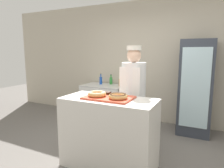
{
  "coord_description": "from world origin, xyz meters",
  "views": [
    {
      "loc": [
        1.18,
        -2.29,
        1.57
      ],
      "look_at": [
        0.0,
        0.1,
        1.14
      ],
      "focal_mm": 32.0,
      "sensor_mm": 36.0,
      "label": 1
    }
  ],
  "objects_px": {
    "brownie_back_left": "(107,93)",
    "bottle_green": "(111,80)",
    "chest_freezer": "(104,102)",
    "bottle_blue": "(101,80)",
    "baker_person": "(133,96)",
    "beverage_fridge": "(196,88)",
    "bottle_orange": "(121,82)",
    "donut_chocolate_glaze": "(118,96)",
    "serving_tray": "(109,98)",
    "donut_light_glaze": "(97,94)",
    "brownie_back_right": "(120,94)"
  },
  "relations": [
    {
      "from": "brownie_back_left",
      "to": "bottle_green",
      "type": "distance_m",
      "value": 1.98
    },
    {
      "from": "chest_freezer",
      "to": "bottle_blue",
      "type": "height_order",
      "value": "bottle_blue"
    },
    {
      "from": "baker_person",
      "to": "beverage_fridge",
      "type": "distance_m",
      "value": 1.41
    },
    {
      "from": "beverage_fridge",
      "to": "bottle_orange",
      "type": "height_order",
      "value": "beverage_fridge"
    },
    {
      "from": "brownie_back_left",
      "to": "beverage_fridge",
      "type": "relative_size",
      "value": 0.05
    },
    {
      "from": "beverage_fridge",
      "to": "bottle_blue",
      "type": "xyz_separation_m",
      "value": [
        -2.11,
        0.08,
        0.0
      ]
    },
    {
      "from": "donut_chocolate_glaze",
      "to": "bottle_green",
      "type": "xyz_separation_m",
      "value": [
        -1.09,
        1.98,
        -0.13
      ]
    },
    {
      "from": "serving_tray",
      "to": "bottle_orange",
      "type": "relative_size",
      "value": 2.6
    },
    {
      "from": "baker_person",
      "to": "bottle_blue",
      "type": "distance_m",
      "value": 1.75
    },
    {
      "from": "baker_person",
      "to": "brownie_back_left",
      "type": "bearing_deg",
      "value": -113.83
    },
    {
      "from": "serving_tray",
      "to": "donut_chocolate_glaze",
      "type": "distance_m",
      "value": 0.17
    },
    {
      "from": "donut_light_glaze",
      "to": "baker_person",
      "type": "height_order",
      "value": "baker_person"
    },
    {
      "from": "beverage_fridge",
      "to": "bottle_green",
      "type": "relative_size",
      "value": 7.67
    },
    {
      "from": "donut_light_glaze",
      "to": "bottle_green",
      "type": "distance_m",
      "value": 2.13
    },
    {
      "from": "donut_light_glaze",
      "to": "brownie_back_left",
      "type": "bearing_deg",
      "value": 72.68
    },
    {
      "from": "donut_chocolate_glaze",
      "to": "bottle_orange",
      "type": "xyz_separation_m",
      "value": [
        -0.76,
        1.81,
        -0.12
      ]
    },
    {
      "from": "brownie_back_left",
      "to": "brownie_back_right",
      "type": "relative_size",
      "value": 1.0
    },
    {
      "from": "bottle_green",
      "to": "donut_light_glaze",
      "type": "bearing_deg",
      "value": -68.47
    },
    {
      "from": "donut_chocolate_glaze",
      "to": "bottle_blue",
      "type": "height_order",
      "value": "bottle_blue"
    },
    {
      "from": "serving_tray",
      "to": "chest_freezer",
      "type": "relative_size",
      "value": 0.64
    },
    {
      "from": "serving_tray",
      "to": "baker_person",
      "type": "distance_m",
      "value": 0.64
    },
    {
      "from": "bottle_green",
      "to": "bottle_orange",
      "type": "bearing_deg",
      "value": -27.26
    },
    {
      "from": "baker_person",
      "to": "chest_freezer",
      "type": "xyz_separation_m",
      "value": [
        -1.14,
        1.14,
        -0.47
      ]
    },
    {
      "from": "donut_light_glaze",
      "to": "beverage_fridge",
      "type": "relative_size",
      "value": 0.14
    },
    {
      "from": "brownie_back_right",
      "to": "bottle_orange",
      "type": "distance_m",
      "value": 1.78
    },
    {
      "from": "beverage_fridge",
      "to": "donut_chocolate_glaze",
      "type": "bearing_deg",
      "value": -114.21
    },
    {
      "from": "beverage_fridge",
      "to": "bottle_orange",
      "type": "distance_m",
      "value": 1.57
    },
    {
      "from": "chest_freezer",
      "to": "serving_tray",
      "type": "bearing_deg",
      "value": -59.7
    },
    {
      "from": "serving_tray",
      "to": "bottle_orange",
      "type": "bearing_deg",
      "value": 109.01
    },
    {
      "from": "beverage_fridge",
      "to": "bottle_blue",
      "type": "bearing_deg",
      "value": 177.93
    },
    {
      "from": "donut_chocolate_glaze",
      "to": "baker_person",
      "type": "bearing_deg",
      "value": 93.31
    },
    {
      "from": "donut_light_glaze",
      "to": "beverage_fridge",
      "type": "xyz_separation_m",
      "value": [
        1.11,
        1.79,
        -0.12
      ]
    },
    {
      "from": "serving_tray",
      "to": "brownie_back_left",
      "type": "xyz_separation_m",
      "value": [
        -0.1,
        0.14,
        0.03
      ]
    },
    {
      "from": "brownie_back_right",
      "to": "beverage_fridge",
      "type": "xyz_separation_m",
      "value": [
        0.86,
        1.61,
        -0.1
      ]
    },
    {
      "from": "brownie_back_right",
      "to": "beverage_fridge",
      "type": "height_order",
      "value": "beverage_fridge"
    },
    {
      "from": "brownie_back_right",
      "to": "bottle_blue",
      "type": "bearing_deg",
      "value": 126.48
    },
    {
      "from": "brownie_back_left",
      "to": "bottle_orange",
      "type": "xyz_separation_m",
      "value": [
        -0.51,
        1.63,
        -0.1
      ]
    },
    {
      "from": "baker_person",
      "to": "bottle_blue",
      "type": "height_order",
      "value": "baker_person"
    },
    {
      "from": "donut_light_glaze",
      "to": "donut_chocolate_glaze",
      "type": "relative_size",
      "value": 1.0
    },
    {
      "from": "chest_freezer",
      "to": "brownie_back_right",
      "type": "bearing_deg",
      "value": -55.17
    },
    {
      "from": "brownie_back_right",
      "to": "bottle_blue",
      "type": "relative_size",
      "value": 0.36
    },
    {
      "from": "donut_chocolate_glaze",
      "to": "beverage_fridge",
      "type": "xyz_separation_m",
      "value": [
        0.81,
        1.79,
        -0.12
      ]
    },
    {
      "from": "bottle_orange",
      "to": "brownie_back_right",
      "type": "bearing_deg",
      "value": -66.53
    },
    {
      "from": "serving_tray",
      "to": "beverage_fridge",
      "type": "bearing_deg",
      "value": 61.31
    },
    {
      "from": "baker_person",
      "to": "beverage_fridge",
      "type": "bearing_deg",
      "value": 53.23
    },
    {
      "from": "brownie_back_left",
      "to": "beverage_fridge",
      "type": "bearing_deg",
      "value": 56.73
    },
    {
      "from": "serving_tray",
      "to": "bottle_blue",
      "type": "relative_size",
      "value": 2.49
    },
    {
      "from": "baker_person",
      "to": "bottle_blue",
      "type": "xyz_separation_m",
      "value": [
        -1.27,
        1.21,
        0.03
      ]
    },
    {
      "from": "serving_tray",
      "to": "brownie_back_right",
      "type": "relative_size",
      "value": 6.99
    },
    {
      "from": "donut_light_glaze",
      "to": "brownie_back_right",
      "type": "distance_m",
      "value": 0.31
    }
  ]
}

